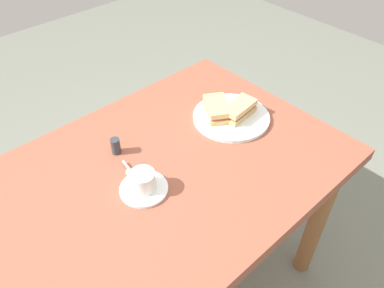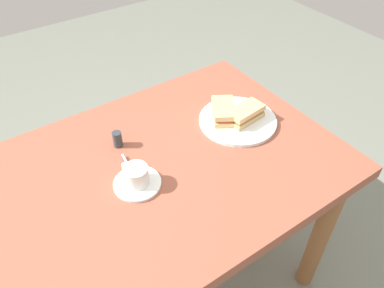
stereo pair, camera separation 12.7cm
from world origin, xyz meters
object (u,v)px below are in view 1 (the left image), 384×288
(sandwich_plate, at_px, (231,117))
(salt_shaker, at_px, (116,146))
(coffee_cup, at_px, (142,180))
(sandwich_front, at_px, (239,110))
(dining_table, at_px, (149,201))
(sandwich_back, at_px, (217,109))
(spoon, at_px, (132,173))
(coffee_saucer, at_px, (144,189))

(sandwich_plate, height_order, salt_shaker, salt_shaker)
(coffee_cup, bearing_deg, sandwich_plate, -172.37)
(sandwich_front, bearing_deg, dining_table, 2.21)
(dining_table, height_order, sandwich_plate, sandwich_plate)
(salt_shaker, bearing_deg, sandwich_front, 161.28)
(sandwich_back, height_order, coffee_cup, coffee_cup)
(spoon, relative_size, salt_shaker, 1.69)
(sandwich_back, bearing_deg, dining_table, 10.82)
(spoon, bearing_deg, dining_table, 118.57)
(sandwich_back, relative_size, coffee_saucer, 1.05)
(coffee_saucer, relative_size, coffee_cup, 1.44)
(sandwich_front, relative_size, salt_shaker, 2.51)
(dining_table, xyz_separation_m, salt_shaker, (-0.00, -0.17, 0.14))
(spoon, bearing_deg, sandwich_front, 176.90)
(sandwich_plate, relative_size, spoon, 2.92)
(sandwich_front, height_order, coffee_cup, coffee_cup)
(sandwich_plate, height_order, sandwich_front, sandwich_front)
(dining_table, xyz_separation_m, spoon, (0.02, -0.04, 0.12))
(sandwich_front, height_order, sandwich_back, sandwich_front)
(dining_table, height_order, sandwich_back, sandwich_back)
(sandwich_back, distance_m, coffee_cup, 0.44)
(sandwich_plate, distance_m, salt_shaker, 0.45)
(sandwich_plate, distance_m, sandwich_back, 0.06)
(dining_table, height_order, coffee_saucer, coffee_saucer)
(coffee_cup, bearing_deg, coffee_saucer, 103.80)
(sandwich_plate, xyz_separation_m, salt_shaker, (0.43, -0.14, 0.02))
(sandwich_front, relative_size, sandwich_back, 0.92)
(dining_table, bearing_deg, coffee_cup, 40.79)
(salt_shaker, bearing_deg, coffee_saucer, 80.47)
(sandwich_front, xyz_separation_m, spoon, (0.47, -0.03, -0.03))
(sandwich_plate, xyz_separation_m, coffee_saucer, (0.46, 0.06, -0.00))
(sandwich_plate, distance_m, sandwich_front, 0.04)
(sandwich_plate, bearing_deg, salt_shaker, -17.63)
(sandwich_back, xyz_separation_m, coffee_cup, (0.42, 0.10, 0.00))
(dining_table, distance_m, sandwich_front, 0.47)
(sandwich_back, bearing_deg, spoon, 4.42)
(spoon, bearing_deg, salt_shaker, -100.79)
(dining_table, distance_m, salt_shaker, 0.22)
(dining_table, relative_size, coffee_cup, 12.79)
(dining_table, xyz_separation_m, sandwich_front, (-0.45, -0.02, 0.15))
(coffee_saucer, bearing_deg, dining_table, -137.05)
(dining_table, height_order, coffee_cup, coffee_cup)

